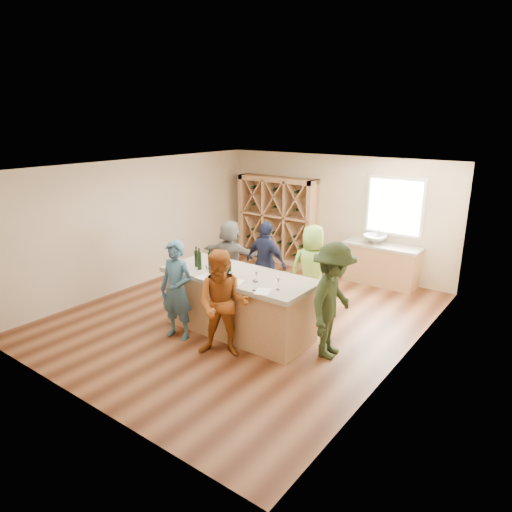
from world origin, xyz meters
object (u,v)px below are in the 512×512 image
Objects in this scene: person_near_right at (223,304)px; person_server at (333,301)px; wine_bottle_c at (210,261)px; person_near_left at (177,290)px; wine_bottle_a at (196,259)px; wine_bottle_d at (211,265)px; wine_rack at (277,220)px; tasting_counter_base at (239,305)px; wine_bottle_b at (199,261)px; wine_bottle_f at (229,271)px; wine_bottle_e at (219,264)px; person_far_mid at (266,263)px; person_far_left at (230,256)px; person_far_right at (312,270)px; sink at (375,239)px.

person_server is at bearing 8.91° from person_near_right.
person_server reaches higher than person_near_right.
wine_bottle_c is 0.80m from person_near_left.
wine_bottle_d is (0.45, -0.13, -0.00)m from wine_bottle_a.
wine_bottle_d is at bearing -70.84° from wine_rack.
tasting_counter_base is 8.50× the size of wine_bottle_b.
person_near_right reaches higher than wine_bottle_b.
person_near_right is at bearing -61.00° from wine_bottle_f.
tasting_counter_base is 0.82m from wine_bottle_e.
wine_bottle_a is 1.61m from person_far_mid.
wine_bottle_d is (0.18, -0.19, -0.00)m from wine_bottle_c.
person_near_right reaches higher than person_far_left.
person_server is 6.19× the size of wine_bottle_f.
wine_bottle_d is 0.17× the size of person_far_right.
wine_bottle_f is (0.75, -0.09, -0.00)m from wine_bottle_b.
wine_rack is at bearing -55.41° from person_far_mid.
wine_bottle_e reaches higher than wine_bottle_f.
sink reaches higher than tasting_counter_base.
person_far_right is at bearing 33.87° from person_server.
tasting_counter_base is at bearing -102.62° from sink.
tasting_counter_base is 0.92m from person_near_right.
person_far_left is (-1.96, -0.07, -0.07)m from person_far_right.
person_near_right is (0.61, -0.60, -0.38)m from wine_bottle_e.
tasting_counter_base is 1.11m from person_near_left.
person_server is at bearing 10.19° from wine_bottle_b.
wine_bottle_d is 0.18× the size of person_far_left.
sink is 0.32× the size of person_near_left.
person_near_left is at bearing 152.57° from person_near_right.
wine_bottle_d is at bearing 116.71° from person_near_right.
person_near_left is at bearing 38.26° from person_far_right.
wine_bottle_e is at bearing 36.69° from wine_bottle_d.
wine_bottle_c is 0.67m from wine_bottle_f.
person_near_left reaches higher than wine_bottle_b.
wine_bottle_f is (0.76, 0.48, 0.37)m from person_near_left.
wine_bottle_d is at bearing -143.31° from wine_bottle_e.
wine_bottle_d is 2.05m from person_far_right.
wine_bottle_b is 0.42m from wine_bottle_e.
wine_bottle_e is (-0.29, -0.18, 0.75)m from tasting_counter_base.
wine_bottle_a is 0.76m from person_near_left.
sink is 4.65m from person_near_right.
person_far_right is (1.30, 1.71, -0.37)m from wine_bottle_b.
person_far_left is (0.48, -2.48, -0.31)m from wine_rack.
person_far_left is at bearing 97.52° from person_near_left.
wine_bottle_f is (-0.81, -4.13, 0.22)m from sink.
wine_bottle_d is 1.67m from person_far_mid.
wine_rack is at bearing -88.14° from person_far_left.
person_far_left is at bearing 112.07° from wine_bottle_b.
wine_bottle_b is 1.05× the size of wine_bottle_d.
wine_bottle_c is at bearing 134.86° from wine_bottle_d.
wine_bottle_c is at bearing 114.67° from person_near_right.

